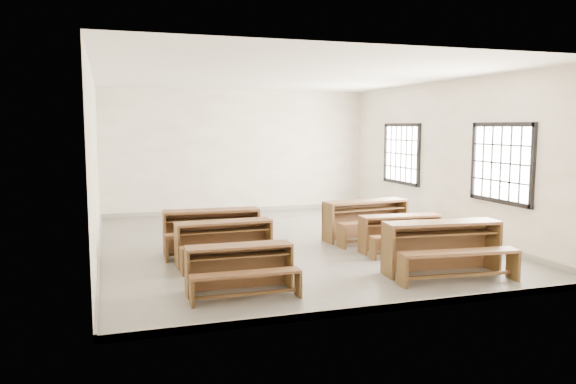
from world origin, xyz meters
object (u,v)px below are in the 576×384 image
object	(u,v)px
desk_set_1	(225,239)
desk_set_5	(367,217)
desk_set_0	(240,265)
desk_set_3	(443,244)
desk_set_4	(401,231)
desk_set_2	(212,228)

from	to	relation	value
desk_set_1	desk_set_5	distance (m)	3.29
desk_set_0	desk_set_5	world-z (taller)	desk_set_5
desk_set_1	desk_set_5	xyz separation A→B (m)	(3.11, 1.09, 0.05)
desk_set_3	desk_set_5	world-z (taller)	desk_set_3
desk_set_4	desk_set_2	bearing A→B (deg)	166.01
desk_set_3	desk_set_5	distance (m)	2.75
desk_set_2	desk_set_4	bearing A→B (deg)	-14.64
desk_set_1	desk_set_3	world-z (taller)	desk_set_3
desk_set_5	desk_set_2	bearing A→B (deg)	176.84
desk_set_3	desk_set_5	size ratio (longest dim) A/B	1.03
desk_set_2	desk_set_4	size ratio (longest dim) A/B	1.15
desk_set_3	desk_set_0	bearing A→B (deg)	-174.76
desk_set_2	desk_set_5	world-z (taller)	desk_set_5
desk_set_2	desk_set_4	distance (m)	3.41
desk_set_2	desk_set_4	world-z (taller)	desk_set_2
desk_set_0	desk_set_3	bearing A→B (deg)	0.74
desk_set_5	desk_set_0	bearing A→B (deg)	-146.06
desk_set_3	desk_set_5	xyz separation A→B (m)	(0.05, 2.75, -0.01)
desk_set_2	desk_set_5	distance (m)	3.15
desk_set_2	desk_set_3	world-z (taller)	desk_set_3
desk_set_0	desk_set_5	xyz separation A→B (m)	(3.23, 2.72, 0.08)
desk_set_4	desk_set_5	size ratio (longest dim) A/B	0.83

